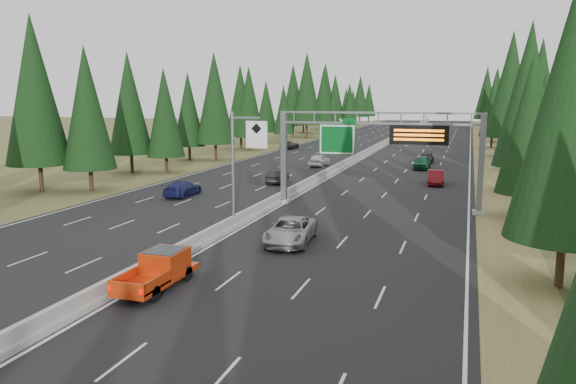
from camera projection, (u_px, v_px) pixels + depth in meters
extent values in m
cube|color=black|center=(369.00, 153.00, 90.50)|extent=(32.00, 260.00, 0.08)
cube|color=olive|center=(486.00, 157.00, 85.10)|extent=(3.60, 260.00, 0.06)
cube|color=brown|center=(266.00, 150.00, 95.90)|extent=(3.60, 260.00, 0.06)
cube|color=gray|center=(369.00, 152.00, 90.47)|extent=(0.70, 260.00, 0.30)
cube|color=gray|center=(369.00, 150.00, 90.40)|extent=(0.30, 260.00, 0.60)
cube|color=slate|center=(284.00, 157.00, 47.52)|extent=(0.45, 0.45, 7.80)
cube|color=gray|center=(284.00, 201.00, 48.15)|extent=(0.90, 0.90, 0.30)
cube|color=slate|center=(481.00, 164.00, 42.72)|extent=(0.45, 0.45, 7.80)
cube|color=gray|center=(478.00, 212.00, 43.35)|extent=(0.90, 0.90, 0.30)
cube|color=slate|center=(379.00, 113.00, 44.47)|extent=(15.85, 0.35, 0.16)
cube|color=slate|center=(378.00, 123.00, 44.62)|extent=(15.85, 0.35, 0.16)
cube|color=#054C19|center=(337.00, 139.00, 45.60)|extent=(3.00, 0.10, 2.50)
cube|color=silver|center=(337.00, 139.00, 45.54)|extent=(2.85, 0.02, 2.35)
cube|color=#054C19|center=(350.00, 121.00, 45.04)|extent=(1.10, 0.10, 0.45)
cube|color=black|center=(419.00, 135.00, 43.50)|extent=(4.50, 0.40, 1.50)
cube|color=orange|center=(419.00, 131.00, 43.23)|extent=(3.80, 0.02, 0.18)
cube|color=orange|center=(419.00, 135.00, 43.29)|extent=(3.80, 0.02, 0.18)
cube|color=orange|center=(418.00, 140.00, 43.35)|extent=(3.80, 0.02, 0.18)
cylinder|color=slate|center=(233.00, 171.00, 38.23)|extent=(0.20, 0.20, 8.00)
cube|color=gray|center=(234.00, 226.00, 38.89)|extent=(0.50, 0.50, 0.20)
cube|color=slate|center=(246.00, 118.00, 37.32)|extent=(2.00, 0.15, 0.15)
cube|color=silver|center=(257.00, 135.00, 37.15)|extent=(1.50, 0.06, 1.80)
cylinder|color=black|center=(560.00, 263.00, 26.79)|extent=(0.40, 0.40, 2.44)
cone|color=black|center=(574.00, 102.00, 25.51)|extent=(5.48, 5.48, 12.79)
cylinder|color=black|center=(524.00, 206.00, 42.00)|extent=(0.40, 0.40, 1.96)
cone|color=black|center=(530.00, 124.00, 40.97)|extent=(4.42, 4.42, 10.31)
cylinder|color=black|center=(522.00, 179.00, 53.37)|extent=(0.40, 0.40, 2.56)
cone|color=black|center=(528.00, 94.00, 52.02)|extent=(5.76, 5.76, 13.45)
cylinder|color=black|center=(560.00, 180.00, 55.07)|extent=(0.40, 0.40, 2.05)
cone|color=black|center=(565.00, 114.00, 54.00)|extent=(4.61, 4.61, 10.75)
cylinder|color=black|center=(515.00, 163.00, 69.08)|extent=(0.40, 0.40, 2.00)
cone|color=black|center=(519.00, 112.00, 68.02)|extent=(4.51, 4.51, 10.51)
cylinder|color=black|center=(541.00, 162.00, 69.60)|extent=(0.40, 0.40, 1.99)
cone|color=black|center=(545.00, 112.00, 68.55)|extent=(4.49, 4.49, 10.47)
cylinder|color=black|center=(507.00, 147.00, 85.27)|extent=(0.40, 0.40, 3.01)
cone|color=black|center=(511.00, 84.00, 83.69)|extent=(6.77, 6.77, 15.79)
cylinder|color=black|center=(535.00, 150.00, 81.08)|extent=(0.40, 0.40, 2.77)
cone|color=black|center=(540.00, 90.00, 79.63)|extent=(6.23, 6.23, 14.53)
cylinder|color=black|center=(491.00, 142.00, 100.00)|extent=(0.40, 0.40, 2.06)
cone|color=black|center=(494.00, 106.00, 98.92)|extent=(4.63, 4.63, 10.80)
cylinder|color=black|center=(521.00, 140.00, 99.36)|extent=(0.40, 0.40, 2.76)
cone|color=black|center=(525.00, 91.00, 97.91)|extent=(6.21, 6.21, 14.48)
cylinder|color=black|center=(499.00, 137.00, 113.29)|extent=(0.40, 0.40, 2.15)
cone|color=black|center=(501.00, 103.00, 112.16)|extent=(4.84, 4.84, 11.29)
cylinder|color=black|center=(518.00, 137.00, 113.32)|extent=(0.40, 0.40, 2.01)
cone|color=black|center=(520.00, 105.00, 112.26)|extent=(4.53, 4.53, 10.56)
cylinder|color=black|center=(493.00, 132.00, 127.29)|extent=(0.40, 0.40, 2.36)
cone|color=black|center=(495.00, 99.00, 126.05)|extent=(5.32, 5.32, 12.40)
cylinder|color=black|center=(510.00, 133.00, 125.93)|extent=(0.40, 0.40, 1.99)
cone|color=black|center=(512.00, 105.00, 124.88)|extent=(4.48, 4.48, 10.45)
cylinder|color=black|center=(491.00, 128.00, 143.16)|extent=(0.40, 0.40, 2.11)
cone|color=black|center=(493.00, 102.00, 142.05)|extent=(4.75, 4.75, 11.09)
cylinder|color=black|center=(508.00, 128.00, 141.99)|extent=(0.40, 0.40, 2.55)
cone|color=black|center=(510.00, 96.00, 140.65)|extent=(5.74, 5.74, 13.39)
cylinder|color=black|center=(485.00, 124.00, 158.45)|extent=(0.40, 0.40, 2.79)
cone|color=black|center=(486.00, 93.00, 156.98)|extent=(6.29, 6.29, 14.67)
cylinder|color=black|center=(499.00, 126.00, 156.41)|extent=(0.40, 0.40, 1.83)
cone|color=black|center=(501.00, 105.00, 155.45)|extent=(4.12, 4.12, 9.61)
cylinder|color=black|center=(486.00, 122.00, 173.19)|extent=(0.40, 0.40, 2.52)
cone|color=black|center=(487.00, 96.00, 171.87)|extent=(5.68, 5.68, 13.24)
cylinder|color=black|center=(502.00, 123.00, 171.21)|extent=(0.40, 0.40, 2.08)
cone|color=black|center=(503.00, 102.00, 170.12)|extent=(4.69, 4.69, 10.94)
cylinder|color=black|center=(483.00, 120.00, 186.93)|extent=(0.40, 0.40, 2.55)
cone|color=black|center=(484.00, 96.00, 185.59)|extent=(5.74, 5.74, 13.39)
cylinder|color=black|center=(495.00, 120.00, 186.34)|extent=(0.40, 0.40, 2.97)
cone|color=black|center=(497.00, 91.00, 184.77)|extent=(6.69, 6.69, 15.62)
cylinder|color=black|center=(91.00, 180.00, 54.06)|extent=(0.40, 0.40, 2.22)
cone|color=black|center=(87.00, 108.00, 52.90)|extent=(4.99, 4.99, 11.65)
cylinder|color=black|center=(41.00, 178.00, 53.88)|extent=(0.40, 0.40, 2.67)
cone|color=black|center=(35.00, 90.00, 52.47)|extent=(6.01, 6.01, 14.03)
cylinder|color=black|center=(167.00, 165.00, 67.11)|extent=(0.40, 0.40, 1.99)
cone|color=black|center=(165.00, 112.00, 66.06)|extent=(4.49, 4.49, 10.47)
cylinder|color=black|center=(132.00, 163.00, 67.52)|extent=(0.40, 0.40, 2.29)
cone|color=black|center=(129.00, 103.00, 66.32)|extent=(5.16, 5.16, 12.05)
cylinder|color=black|center=(216.00, 152.00, 80.36)|extent=(0.40, 0.40, 2.45)
cone|color=black|center=(215.00, 98.00, 79.07)|extent=(5.51, 5.51, 12.85)
cylinder|color=black|center=(190.00, 153.00, 81.14)|extent=(0.40, 0.40, 2.01)
cone|color=black|center=(188.00, 109.00, 80.08)|extent=(4.52, 4.52, 10.55)
cylinder|color=black|center=(249.00, 144.00, 95.40)|extent=(0.40, 0.40, 2.26)
cone|color=black|center=(249.00, 102.00, 94.21)|extent=(5.09, 5.09, 11.87)
cylinder|color=black|center=(241.00, 142.00, 99.16)|extent=(0.40, 0.40, 2.34)
cone|color=black|center=(241.00, 100.00, 97.93)|extent=(5.26, 5.26, 12.27)
cylinder|color=black|center=(284.00, 138.00, 110.59)|extent=(0.40, 0.40, 1.82)
cone|color=black|center=(284.00, 109.00, 109.63)|extent=(4.10, 4.10, 9.56)
cylinder|color=black|center=(266.00, 137.00, 113.72)|extent=(0.40, 0.40, 1.97)
cone|color=black|center=(266.00, 106.00, 112.68)|extent=(4.43, 4.43, 10.35)
cylinder|color=black|center=(307.00, 131.00, 123.84)|extent=(0.40, 0.40, 2.97)
cone|color=black|center=(307.00, 89.00, 122.28)|extent=(6.69, 6.69, 15.61)
cylinder|color=black|center=(293.00, 131.00, 128.18)|extent=(0.40, 0.40, 2.61)
cone|color=black|center=(293.00, 95.00, 126.81)|extent=(5.88, 5.88, 13.71)
cylinder|color=black|center=(323.00, 128.00, 139.88)|extent=(0.40, 0.40, 2.55)
cone|color=black|center=(323.00, 96.00, 138.53)|extent=(5.75, 5.75, 13.41)
cylinder|color=black|center=(303.00, 128.00, 142.04)|extent=(0.40, 0.40, 2.43)
cone|color=black|center=(303.00, 97.00, 140.76)|extent=(5.48, 5.48, 12.78)
cylinder|color=black|center=(333.00, 127.00, 153.92)|extent=(0.40, 0.40, 1.82)
cone|color=black|center=(333.00, 106.00, 152.96)|extent=(4.09, 4.09, 9.54)
cylinder|color=black|center=(325.00, 124.00, 157.68)|extent=(0.40, 0.40, 2.95)
cone|color=black|center=(325.00, 91.00, 156.13)|extent=(6.63, 6.63, 15.47)
cylinder|color=black|center=(349.00, 123.00, 168.56)|extent=(0.40, 0.40, 2.10)
cone|color=black|center=(350.00, 101.00, 167.45)|extent=(4.73, 4.73, 11.05)
cylinder|color=black|center=(335.00, 123.00, 169.49)|extent=(0.40, 0.40, 2.51)
cone|color=black|center=(335.00, 96.00, 168.17)|extent=(5.66, 5.66, 13.20)
cylinder|color=black|center=(360.00, 121.00, 182.97)|extent=(0.40, 0.40, 2.56)
cone|color=black|center=(360.00, 96.00, 181.62)|extent=(5.76, 5.76, 13.43)
cylinder|color=black|center=(346.00, 121.00, 186.71)|extent=(0.40, 0.40, 1.92)
cone|color=black|center=(346.00, 103.00, 185.70)|extent=(4.32, 4.32, 10.09)
cylinder|color=black|center=(368.00, 119.00, 198.98)|extent=(0.40, 0.40, 2.19)
cone|color=black|center=(369.00, 100.00, 197.83)|extent=(4.93, 4.93, 11.51)
cylinder|color=black|center=(353.00, 120.00, 200.19)|extent=(0.40, 0.40, 1.87)
cone|color=black|center=(353.00, 103.00, 199.21)|extent=(4.20, 4.20, 9.81)
imported|color=#A3A3A8|center=(290.00, 231.00, 34.82)|extent=(3.04, 5.77, 1.55)
cylinder|color=black|center=(123.00, 290.00, 25.31)|extent=(0.28, 0.74, 0.74)
cylinder|color=black|center=(154.00, 294.00, 24.83)|extent=(0.28, 0.74, 0.74)
cylinder|color=black|center=(159.00, 270.00, 28.16)|extent=(0.28, 0.74, 0.74)
cylinder|color=black|center=(187.00, 273.00, 27.69)|extent=(0.28, 0.74, 0.74)
cube|color=#BB300B|center=(157.00, 278.00, 26.52)|extent=(1.85, 5.17, 0.28)
cube|color=#BB300B|center=(165.00, 260.00, 27.19)|extent=(1.75, 2.03, 1.02)
cube|color=black|center=(165.00, 255.00, 27.14)|extent=(1.57, 1.75, 0.51)
cube|color=#BB300B|center=(123.00, 279.00, 25.43)|extent=(0.09, 2.22, 0.55)
cube|color=#BB300B|center=(157.00, 283.00, 24.90)|extent=(0.09, 2.22, 0.55)
cube|color=#BB300B|center=(126.00, 289.00, 24.13)|extent=(1.85, 0.09, 0.55)
imported|color=#114D2D|center=(422.00, 163.00, 70.42)|extent=(1.96, 4.75, 1.61)
imported|color=maroon|center=(435.00, 177.00, 57.99)|extent=(1.91, 4.54, 1.46)
imported|color=black|center=(426.00, 158.00, 77.12)|extent=(1.96, 4.62, 1.33)
imported|color=silver|center=(427.00, 133.00, 127.76)|extent=(2.64, 5.64, 1.56)
imported|color=black|center=(414.00, 132.00, 133.11)|extent=(1.67, 4.00, 1.35)
imported|color=black|center=(278.00, 177.00, 58.88)|extent=(1.71, 4.31, 1.39)
imported|color=#171C50|center=(182.00, 188.00, 51.21)|extent=(2.12, 4.94, 1.42)
imported|color=#B6B6B6|center=(319.00, 160.00, 73.28)|extent=(2.08, 4.79, 1.61)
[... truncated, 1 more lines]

